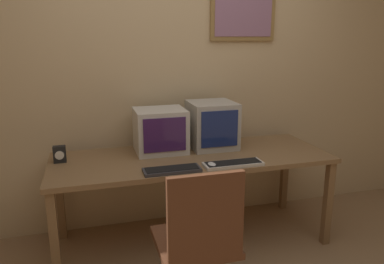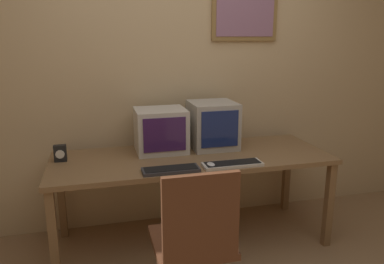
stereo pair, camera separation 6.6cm
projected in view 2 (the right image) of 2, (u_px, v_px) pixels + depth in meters
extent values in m
cube|color=#D1B284|center=(178.00, 74.00, 3.17)|extent=(8.00, 0.05, 2.60)
cube|color=olive|center=(245.00, 10.00, 3.15)|extent=(0.58, 0.02, 0.50)
cube|color=gray|center=(246.00, 10.00, 3.13)|extent=(0.51, 0.01, 0.43)
cube|color=olive|center=(192.00, 158.00, 2.88)|extent=(2.12, 0.77, 0.04)
cube|color=olive|center=(54.00, 240.00, 2.41)|extent=(0.06, 0.06, 0.69)
cube|color=olive|center=(329.00, 205.00, 2.90)|extent=(0.06, 0.06, 0.69)
cube|color=olive|center=(61.00, 197.00, 3.04)|extent=(0.06, 0.06, 0.69)
cube|color=olive|center=(286.00, 175.00, 3.53)|extent=(0.06, 0.06, 0.69)
cube|color=beige|center=(161.00, 130.00, 2.95)|extent=(0.39, 0.34, 0.34)
cube|color=#3D1E56|center=(165.00, 135.00, 2.79)|extent=(0.32, 0.01, 0.26)
cube|color=#B7B2A8|center=(212.00, 125.00, 3.06)|extent=(0.36, 0.37, 0.37)
cube|color=navy|center=(220.00, 129.00, 2.88)|extent=(0.30, 0.01, 0.28)
cube|color=#333338|center=(171.00, 170.00, 2.54)|extent=(0.39, 0.14, 0.02)
cube|color=black|center=(171.00, 168.00, 2.53)|extent=(0.36, 0.12, 0.00)
cube|color=beige|center=(232.00, 164.00, 2.65)|extent=(0.43, 0.14, 0.02)
cube|color=black|center=(232.00, 163.00, 2.64)|extent=(0.39, 0.11, 0.00)
ellipsoid|color=silver|center=(211.00, 165.00, 2.61)|extent=(0.06, 0.10, 0.03)
cube|color=black|center=(60.00, 153.00, 2.73)|extent=(0.09, 0.05, 0.12)
cylinder|color=white|center=(60.00, 154.00, 2.70)|extent=(0.06, 0.00, 0.06)
cube|color=brown|center=(191.00, 242.00, 2.14)|extent=(0.44, 0.44, 0.04)
cube|color=brown|center=(201.00, 218.00, 1.89)|extent=(0.40, 0.04, 0.47)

